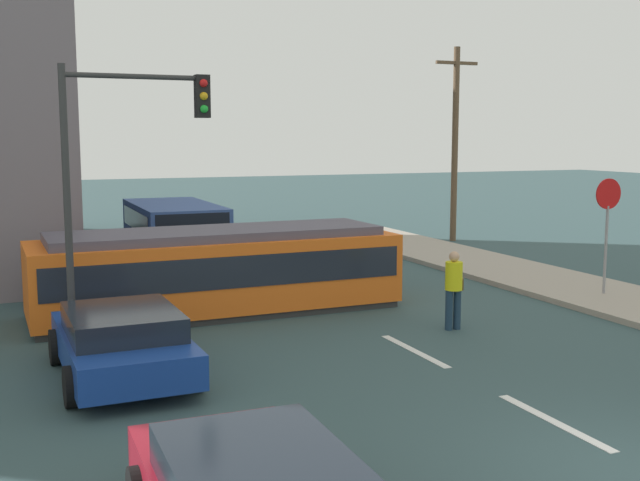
% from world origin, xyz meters
% --- Properties ---
extents(ground_plane, '(120.00, 120.00, 0.00)m').
position_xyz_m(ground_plane, '(0.00, 10.00, 0.00)').
color(ground_plane, '#334B4D').
extents(lane_stripe_1, '(0.16, 2.40, 0.01)m').
position_xyz_m(lane_stripe_1, '(0.00, 2.00, 0.01)').
color(lane_stripe_1, silver).
rests_on(lane_stripe_1, ground).
extents(lane_stripe_2, '(0.16, 2.40, 0.01)m').
position_xyz_m(lane_stripe_2, '(0.00, 6.00, 0.01)').
color(lane_stripe_2, silver).
rests_on(lane_stripe_2, ground).
extents(lane_stripe_3, '(0.16, 2.40, 0.01)m').
position_xyz_m(lane_stripe_3, '(0.00, 16.66, 0.01)').
color(lane_stripe_3, silver).
rests_on(lane_stripe_3, ground).
extents(lane_stripe_4, '(0.16, 2.40, 0.01)m').
position_xyz_m(lane_stripe_4, '(0.00, 22.66, 0.01)').
color(lane_stripe_4, silver).
rests_on(lane_stripe_4, ground).
extents(streetcar_tram, '(8.38, 2.67, 1.94)m').
position_xyz_m(streetcar_tram, '(-2.55, 10.66, 1.00)').
color(streetcar_tram, orange).
rests_on(streetcar_tram, ground).
extents(city_bus, '(2.57, 5.51, 1.85)m').
position_xyz_m(city_bus, '(-1.79, 18.85, 1.06)').
color(city_bus, '#355399').
rests_on(city_bus, ground).
extents(pedestrian_crossing, '(0.50, 0.36, 1.67)m').
position_xyz_m(pedestrian_crossing, '(1.58, 7.15, 0.94)').
color(pedestrian_crossing, '#1C3348').
rests_on(pedestrian_crossing, ground).
extents(parked_sedan_mid, '(2.18, 4.08, 1.19)m').
position_xyz_m(parked_sedan_mid, '(-5.36, 6.49, 0.62)').
color(parked_sedan_mid, navy).
rests_on(parked_sedan_mid, ground).
extents(parked_sedan_far, '(2.10, 4.22, 1.19)m').
position_xyz_m(parked_sedan_far, '(-5.32, 14.62, 0.62)').
color(parked_sedan_far, navy).
rests_on(parked_sedan_far, ground).
extents(stop_sign, '(0.76, 0.07, 2.88)m').
position_xyz_m(stop_sign, '(6.79, 8.38, 2.19)').
color(stop_sign, gray).
rests_on(stop_sign, sidewalk_curb_right).
extents(traffic_light_mast, '(2.85, 0.33, 5.38)m').
position_xyz_m(traffic_light_mast, '(-4.87, 8.77, 3.75)').
color(traffic_light_mast, '#333333').
rests_on(traffic_light_mast, ground).
extents(utility_pole_mid, '(1.80, 0.24, 7.43)m').
position_xyz_m(utility_pole_mid, '(9.24, 19.23, 3.89)').
color(utility_pole_mid, brown).
rests_on(utility_pole_mid, ground).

